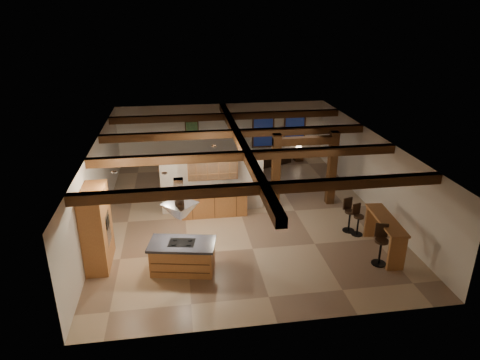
# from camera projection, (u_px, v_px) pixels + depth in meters

# --- Properties ---
(ground) EXTENTS (12.00, 12.00, 0.00)m
(ground) POSITION_uv_depth(u_px,v_px,m) (241.00, 214.00, 15.96)
(ground) COLOR tan
(ground) RESTS_ON ground
(room_walls) EXTENTS (12.00, 12.00, 12.00)m
(room_walls) POSITION_uv_depth(u_px,v_px,m) (241.00, 170.00, 15.29)
(room_walls) COLOR beige
(room_walls) RESTS_ON ground
(ceiling_beams) EXTENTS (10.00, 12.00, 0.28)m
(ceiling_beams) POSITION_uv_depth(u_px,v_px,m) (241.00, 144.00, 14.92)
(ceiling_beams) COLOR #391D0E
(ceiling_beams) RESTS_ON room_walls
(timber_posts) EXTENTS (2.50, 0.30, 2.90)m
(timber_posts) POSITION_uv_depth(u_px,v_px,m) (305.00, 162.00, 16.09)
(timber_posts) COLOR #391D0E
(timber_posts) RESTS_ON ground
(partition_wall) EXTENTS (3.80, 0.18, 2.20)m
(partition_wall) POSITION_uv_depth(u_px,v_px,m) (212.00, 184.00, 15.87)
(partition_wall) COLOR beige
(partition_wall) RESTS_ON ground
(pantry_cabinet) EXTENTS (0.67, 1.60, 2.40)m
(pantry_cabinet) POSITION_uv_depth(u_px,v_px,m) (97.00, 228.00, 12.49)
(pantry_cabinet) COLOR #B06F38
(pantry_cabinet) RESTS_ON ground
(back_counter) EXTENTS (2.50, 0.66, 0.94)m
(back_counter) POSITION_uv_depth(u_px,v_px,m) (214.00, 203.00, 15.74)
(back_counter) COLOR #B06F38
(back_counter) RESTS_ON ground
(upper_display_cabinet) EXTENTS (1.80, 0.36, 0.95)m
(upper_display_cabinet) POSITION_uv_depth(u_px,v_px,m) (212.00, 166.00, 15.41)
(upper_display_cabinet) COLOR #B06F38
(upper_display_cabinet) RESTS_ON partition_wall
(range_hood) EXTENTS (1.10, 1.10, 1.40)m
(range_hood) POSITION_uv_depth(u_px,v_px,m) (180.00, 216.00, 11.91)
(range_hood) COLOR silver
(range_hood) RESTS_ON room_walls
(back_windows) EXTENTS (2.70, 0.07, 1.70)m
(back_windows) POSITION_uv_depth(u_px,v_px,m) (279.00, 130.00, 21.21)
(back_windows) COLOR #391D0E
(back_windows) RESTS_ON room_walls
(framed_art) EXTENTS (0.65, 0.05, 0.85)m
(framed_art) POSITION_uv_depth(u_px,v_px,m) (192.00, 130.00, 20.55)
(framed_art) COLOR #391D0E
(framed_art) RESTS_ON room_walls
(recessed_cans) EXTENTS (3.16, 2.46, 0.03)m
(recessed_cans) POSITION_uv_depth(u_px,v_px,m) (167.00, 163.00, 12.76)
(recessed_cans) COLOR silver
(recessed_cans) RESTS_ON room_walls
(kitchen_island) EXTENTS (2.05, 1.35, 0.94)m
(kitchen_island) POSITION_uv_depth(u_px,v_px,m) (183.00, 256.00, 12.40)
(kitchen_island) COLOR #B06F38
(kitchen_island) RESTS_ON ground
(dining_table) EXTENTS (2.05, 1.66, 0.63)m
(dining_table) POSITION_uv_depth(u_px,v_px,m) (238.00, 175.00, 18.82)
(dining_table) COLOR #3B170E
(dining_table) RESTS_ON ground
(sofa) EXTENTS (2.04, 1.45, 0.56)m
(sofa) POSITION_uv_depth(u_px,v_px,m) (272.00, 159.00, 20.94)
(sofa) COLOR black
(sofa) RESTS_ON ground
(microwave) EXTENTS (0.41, 0.28, 0.22)m
(microwave) POSITION_uv_depth(u_px,v_px,m) (227.00, 188.00, 15.60)
(microwave) COLOR #ACACB1
(microwave) RESTS_ON back_counter
(bar_counter) EXTENTS (0.74, 2.26, 1.17)m
(bar_counter) POSITION_uv_depth(u_px,v_px,m) (385.00, 230.00, 13.23)
(bar_counter) COLOR #B06F38
(bar_counter) RESTS_ON ground
(side_table) EXTENTS (0.45, 0.45, 0.49)m
(side_table) POSITION_uv_depth(u_px,v_px,m) (298.00, 156.00, 21.42)
(side_table) COLOR #391D0E
(side_table) RESTS_ON ground
(table_lamp) EXTENTS (0.30, 0.30, 0.35)m
(table_lamp) POSITION_uv_depth(u_px,v_px,m) (299.00, 146.00, 21.24)
(table_lamp) COLOR black
(table_lamp) RESTS_ON side_table
(bar_stool_a) EXTENTS (0.46, 0.47, 1.26)m
(bar_stool_a) POSITION_uv_depth(u_px,v_px,m) (381.00, 245.00, 12.68)
(bar_stool_a) COLOR black
(bar_stool_a) RESTS_ON ground
(bar_stool_b) EXTENTS (0.40, 0.41, 1.09)m
(bar_stool_b) POSITION_uv_depth(u_px,v_px,m) (358.00, 220.00, 14.36)
(bar_stool_b) COLOR black
(bar_stool_b) RESTS_ON ground
(bar_stool_c) EXTENTS (0.43, 0.44, 1.18)m
(bar_stool_c) POSITION_uv_depth(u_px,v_px,m) (349.00, 215.00, 14.59)
(bar_stool_c) COLOR black
(bar_stool_c) RESTS_ON ground
(dining_chairs) EXTENTS (1.96, 1.96, 1.21)m
(dining_chairs) POSITION_uv_depth(u_px,v_px,m) (238.00, 168.00, 18.71)
(dining_chairs) COLOR #391D0E
(dining_chairs) RESTS_ON ground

